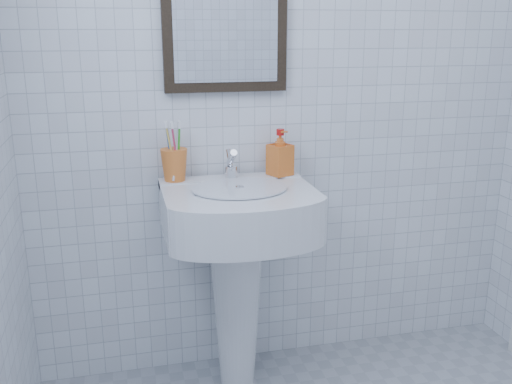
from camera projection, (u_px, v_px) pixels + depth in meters
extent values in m
cube|color=silver|center=(286.00, 87.00, 2.40)|extent=(2.20, 0.02, 2.50)
cone|color=white|center=(237.00, 304.00, 2.41)|extent=(0.23, 0.23, 0.73)
cube|color=white|center=(238.00, 210.00, 2.24)|extent=(0.59, 0.42, 0.18)
cube|color=white|center=(230.00, 181.00, 2.37)|extent=(0.59, 0.10, 0.03)
cylinder|color=silver|center=(240.00, 188.00, 2.18)|extent=(0.37, 0.37, 0.01)
cylinder|color=silver|center=(231.00, 172.00, 2.33)|extent=(0.05, 0.05, 0.05)
cylinder|color=silver|center=(232.00, 158.00, 2.30)|extent=(0.03, 0.10, 0.08)
cylinder|color=silver|center=(230.00, 161.00, 2.34)|extent=(0.03, 0.05, 0.10)
imported|color=#DB4315|center=(280.00, 152.00, 2.37)|extent=(0.11, 0.12, 0.19)
cube|color=black|center=(225.00, 12.00, 2.24)|extent=(0.50, 0.04, 0.62)
cube|color=white|center=(226.00, 12.00, 2.22)|extent=(0.42, 0.00, 0.54)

